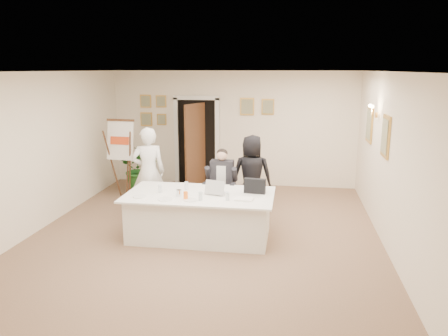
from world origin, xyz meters
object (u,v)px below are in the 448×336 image
at_px(standing_man, 149,172).
at_px(steel_jug, 179,193).
at_px(conference_table, 200,215).
at_px(laptop, 216,185).
at_px(flip_chart, 123,162).
at_px(standing_woman, 252,175).
at_px(laptop_bag, 255,186).
at_px(oj_glass, 186,196).
at_px(paper_stack, 244,199).
at_px(seated_man, 222,184).
at_px(potted_palm, 142,168).

bearing_deg(standing_man, steel_jug, 106.99).
xyz_separation_m(conference_table, steel_jug, (-0.31, -0.20, 0.44)).
height_order(standing_man, laptop, standing_man).
xyz_separation_m(flip_chart, standing_woman, (2.95, -0.73, -0.00)).
bearing_deg(flip_chart, standing_woman, -13.92).
bearing_deg(laptop_bag, laptop, -163.46).
bearing_deg(oj_glass, paper_stack, 6.81).
relative_size(seated_man, steel_jug, 12.57).
xyz_separation_m(flip_chart, steel_jug, (1.88, -2.30, 0.03)).
distance_m(seated_man, oj_glass, 1.44).
bearing_deg(potted_palm, flip_chart, -115.10).
relative_size(potted_palm, laptop_bag, 3.10).
relative_size(standing_man, laptop_bag, 4.83).
distance_m(flip_chart, laptop, 3.20).
distance_m(seated_man, standing_woman, 0.65).
height_order(standing_woman, paper_stack, standing_woman).
bearing_deg(laptop_bag, conference_table, -162.22).
distance_m(seated_man, laptop_bag, 1.13).
bearing_deg(steel_jug, laptop_bag, 16.96).
bearing_deg(standing_man, standing_woman, 170.19).
relative_size(standing_man, paper_stack, 5.99).
bearing_deg(potted_palm, standing_man, -66.23).
bearing_deg(standing_man, oj_glass, 107.89).
height_order(standing_woman, laptop, standing_woman).
relative_size(conference_table, paper_stack, 8.54).
bearing_deg(laptop_bag, standing_man, 166.21).
relative_size(seated_man, standing_woman, 0.87).
bearing_deg(conference_table, laptop, 13.98).
distance_m(potted_palm, paper_stack, 3.97).
distance_m(standing_woman, laptop_bag, 1.21).
relative_size(paper_stack, steel_jug, 2.67).
bearing_deg(oj_glass, conference_table, 66.70).
bearing_deg(standing_woman, steel_jug, 52.71).
xyz_separation_m(standing_man, standing_woman, (1.98, 0.39, -0.08)).
relative_size(flip_chart, standing_woman, 1.09).
xyz_separation_m(standing_woman, oj_glass, (-0.91, -1.73, 0.04)).
relative_size(laptop_bag, paper_stack, 1.24).
height_order(standing_woman, steel_jug, standing_woman).
height_order(seated_man, oj_glass, seated_man).
xyz_separation_m(laptop, steel_jug, (-0.58, -0.26, -0.08)).
relative_size(standing_man, oj_glass, 13.51).
bearing_deg(seated_man, potted_palm, 130.76).
xyz_separation_m(seated_man, laptop, (0.06, -0.96, 0.22)).
distance_m(seated_man, flip_chart, 2.64).
bearing_deg(paper_stack, laptop_bag, 72.05).
height_order(flip_chart, laptop_bag, flip_chart).
bearing_deg(conference_table, steel_jug, -147.82).
xyz_separation_m(conference_table, standing_woman, (0.76, 1.37, 0.41)).
bearing_deg(laptop, standing_man, 161.44).
relative_size(flip_chart, laptop, 4.83).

